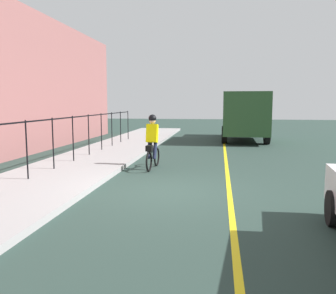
{
  "coord_description": "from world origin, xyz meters",
  "views": [
    {
      "loc": [
        -8.63,
        -1.33,
        2.21
      ],
      "look_at": [
        0.97,
        0.06,
        1.0
      ],
      "focal_mm": 38.11,
      "sensor_mm": 36.0,
      "label": 1
    }
  ],
  "objects": [
    {
      "name": "ground_plane",
      "position": [
        0.0,
        0.0,
        0.0
      ],
      "size": [
        80.0,
        80.0,
        0.0
      ],
      "primitive_type": "plane",
      "color": "#273933"
    },
    {
      "name": "lane_line_centre",
      "position": [
        0.0,
        -1.6,
        0.0
      ],
      "size": [
        36.0,
        0.12,
        0.01
      ],
      "primitive_type": "cube",
      "color": "yellow",
      "rests_on": "ground"
    },
    {
      "name": "sidewalk",
      "position": [
        0.0,
        3.4,
        0.07
      ],
      "size": [
        40.0,
        3.2,
        0.15
      ],
      "primitive_type": "cube",
      "color": "#969393",
      "rests_on": "ground"
    },
    {
      "name": "iron_fence",
      "position": [
        1.0,
        3.8,
        1.3
      ],
      "size": [
        20.04,
        0.04,
        1.6
      ],
      "color": "black",
      "rests_on": "sidewalk"
    },
    {
      "name": "cyclist_lead",
      "position": [
        2.92,
        0.87,
        0.91
      ],
      "size": [
        1.71,
        0.38,
        1.83
      ],
      "rotation": [
        0.0,
        0.0,
        -0.06
      ],
      "color": "black",
      "rests_on": "ground"
    },
    {
      "name": "box_truck_background",
      "position": [
        12.76,
        -2.78,
        1.55
      ],
      "size": [
        6.76,
        2.67,
        2.78
      ],
      "rotation": [
        0.0,
        0.0,
        -0.02
      ],
      "color": "#274C28",
      "rests_on": "ground"
    }
  ]
}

